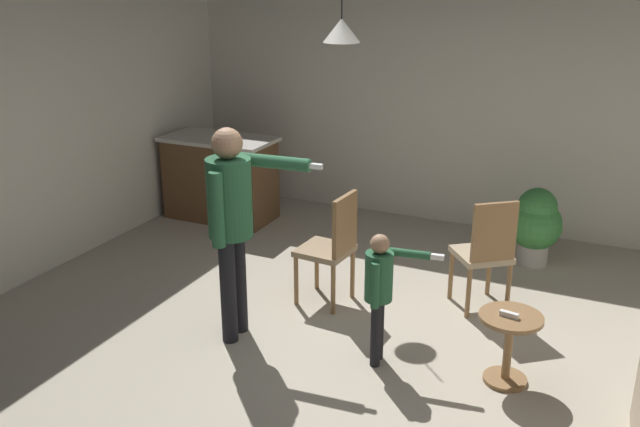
% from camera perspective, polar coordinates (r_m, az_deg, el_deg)
% --- Properties ---
extents(ground, '(7.68, 7.68, 0.00)m').
position_cam_1_polar(ground, '(5.41, 1.74, -11.29)').
color(ground, '#B2A893').
extents(wall_back, '(6.40, 0.10, 2.70)m').
position_cam_1_polar(wall_back, '(7.82, 11.26, 8.76)').
color(wall_back, silver).
rests_on(wall_back, ground).
extents(wall_left, '(0.10, 6.40, 2.70)m').
position_cam_1_polar(wall_left, '(6.74, -24.12, 5.68)').
color(wall_left, silver).
rests_on(wall_left, ground).
extents(kitchen_counter, '(1.26, 0.66, 0.95)m').
position_cam_1_polar(kitchen_counter, '(8.08, -8.11, 2.90)').
color(kitchen_counter, brown).
rests_on(kitchen_counter, ground).
extents(side_table_by_couch, '(0.44, 0.44, 0.52)m').
position_cam_1_polar(side_table_by_couch, '(5.09, 15.14, -9.95)').
color(side_table_by_couch, olive).
rests_on(side_table_by_couch, ground).
extents(person_adult, '(0.81, 0.53, 1.68)m').
position_cam_1_polar(person_adult, '(5.25, -7.20, 0.14)').
color(person_adult, black).
rests_on(person_adult, ground).
extents(person_child, '(0.52, 0.34, 1.01)m').
position_cam_1_polar(person_child, '(5.02, 4.92, -5.80)').
color(person_child, black).
rests_on(person_child, ground).
extents(dining_chair_by_counter, '(0.59, 0.59, 1.00)m').
position_cam_1_polar(dining_chair_by_counter, '(5.96, 13.38, -2.93)').
color(dining_chair_by_counter, olive).
rests_on(dining_chair_by_counter, ground).
extents(dining_chair_near_wall, '(0.45, 0.45, 1.00)m').
position_cam_1_polar(dining_chair_near_wall, '(5.92, 1.02, -2.54)').
color(dining_chair_near_wall, olive).
rests_on(dining_chair_near_wall, ground).
extents(potted_plant_corner, '(0.50, 0.50, 0.77)m').
position_cam_1_polar(potted_plant_corner, '(7.07, 17.18, -0.72)').
color(potted_plant_corner, '#B7B2AD').
rests_on(potted_plant_corner, ground).
extents(spare_remote_on_table, '(0.13, 0.06, 0.04)m').
position_cam_1_polar(spare_remote_on_table, '(4.97, 15.16, -7.95)').
color(spare_remote_on_table, white).
rests_on(spare_remote_on_table, side_table_by_couch).
extents(ceiling_light_pendant, '(0.32, 0.32, 0.55)m').
position_cam_1_polar(ceiling_light_pendant, '(6.16, 1.77, 14.71)').
color(ceiling_light_pendant, silver).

